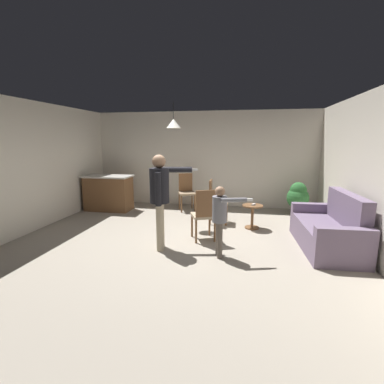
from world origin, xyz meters
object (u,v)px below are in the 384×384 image
at_px(side_table_by_couch, 252,214).
at_px(dining_chair_by_counter, 204,213).
at_px(person_child, 220,214).
at_px(dining_chair_centre_back, 216,200).
at_px(dining_chair_near_wall, 186,190).
at_px(person_adult, 160,192).
at_px(couch_floral, 329,230).
at_px(kitchen_counter, 109,193).
at_px(spare_remote_on_table, 254,204).
at_px(potted_plant_corner, 298,197).

xyz_separation_m(side_table_by_couch, dining_chair_by_counter, (-0.92, -0.94, 0.22)).
bearing_deg(person_child, dining_chair_centre_back, 171.90).
relative_size(dining_chair_near_wall, dining_chair_centre_back, 1.00).
bearing_deg(person_child, dining_chair_near_wall, -174.50).
bearing_deg(person_adult, person_child, 70.95).
relative_size(couch_floral, dining_chair_near_wall, 1.84).
relative_size(couch_floral, person_child, 1.56).
bearing_deg(dining_chair_near_wall, person_adult, 70.40).
distance_m(person_adult, dining_chair_centre_back, 1.98).
bearing_deg(dining_chair_near_wall, dining_chair_centre_back, 108.15).
relative_size(side_table_by_couch, dining_chair_centre_back, 0.52).
bearing_deg(kitchen_counter, person_child, -38.04).
relative_size(kitchen_counter, dining_chair_by_counter, 1.26).
relative_size(couch_floral, dining_chair_centre_back, 1.84).
distance_m(person_adult, person_child, 1.09).
bearing_deg(side_table_by_couch, dining_chair_by_counter, -134.40).
xyz_separation_m(couch_floral, kitchen_counter, (-5.13, 1.82, 0.15)).
relative_size(side_table_by_couch, spare_remote_on_table, 4.00).
height_order(kitchen_counter, potted_plant_corner, kitchen_counter).
bearing_deg(potted_plant_corner, side_table_by_couch, -130.47).
relative_size(potted_plant_corner, spare_remote_on_table, 6.51).
bearing_deg(dining_chair_near_wall, spare_remote_on_table, 119.89).
height_order(kitchen_counter, side_table_by_couch, kitchen_counter).
xyz_separation_m(person_child, dining_chair_near_wall, (-1.18, 2.97, -0.19)).
relative_size(person_adult, person_child, 1.41).
distance_m(dining_chair_centre_back, spare_remote_on_table, 0.90).
bearing_deg(couch_floral, dining_chair_centre_back, 58.37).
xyz_separation_m(couch_floral, side_table_by_couch, (-1.31, 0.90, -0.00)).
bearing_deg(potted_plant_corner, couch_floral, -86.27).
height_order(person_adult, person_child, person_adult).
distance_m(dining_chair_near_wall, spare_remote_on_table, 2.22).
xyz_separation_m(side_table_by_couch, potted_plant_corner, (1.16, 1.36, 0.14)).
relative_size(kitchen_counter, person_child, 1.07).
bearing_deg(person_child, couch_floral, 95.19).
height_order(person_child, dining_chair_near_wall, person_child).
distance_m(person_adult, spare_remote_on_table, 2.24).
xyz_separation_m(person_adult, person_child, (1.04, -0.15, -0.30)).
xyz_separation_m(dining_chair_centre_back, spare_remote_on_table, (0.85, -0.29, -0.01)).
xyz_separation_m(couch_floral, potted_plant_corner, (-0.15, 2.26, 0.13)).
distance_m(side_table_by_couch, dining_chair_near_wall, 2.20).
bearing_deg(potted_plant_corner, dining_chair_by_counter, -132.13).
bearing_deg(dining_chair_centre_back, dining_chair_near_wall, -140.54).
bearing_deg(spare_remote_on_table, dining_chair_centre_back, 160.91).
xyz_separation_m(kitchen_counter, dining_chair_by_counter, (2.91, -1.86, 0.07)).
bearing_deg(spare_remote_on_table, person_adult, -137.68).
relative_size(kitchen_counter, person_adult, 0.76).
relative_size(kitchen_counter, side_table_by_couch, 2.42).
distance_m(couch_floral, side_table_by_couch, 1.59).
xyz_separation_m(kitchen_counter, potted_plant_corner, (4.99, 0.44, -0.01)).
bearing_deg(dining_chair_near_wall, dining_chair_by_counter, 87.40).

